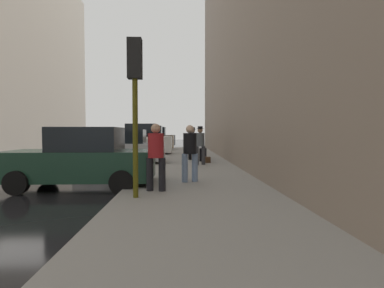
% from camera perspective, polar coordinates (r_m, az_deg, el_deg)
% --- Properties ---
extents(ground_plane, '(120.00, 120.00, 0.00)m').
position_cam_1_polar(ground_plane, '(11.93, -29.96, -5.99)').
color(ground_plane, black).
extents(sidewalk, '(4.00, 40.00, 0.15)m').
position_cam_1_polar(sidewalk, '(10.57, 0.39, -6.31)').
color(sidewalk, gray).
rests_on(sidewalk, ground_plane).
extents(parked_dark_green_sedan, '(4.20, 2.07, 1.79)m').
position_cam_1_polar(parked_dark_green_sedan, '(9.34, -20.18, -2.78)').
color(parked_dark_green_sedan, '#193828').
rests_on(parked_dark_green_sedan, ground_plane).
extents(parked_silver_sedan, '(4.22, 2.10, 1.79)m').
position_cam_1_polar(parked_silver_sedan, '(15.21, -13.11, -0.84)').
color(parked_silver_sedan, '#B7BABF').
rests_on(parked_silver_sedan, ground_plane).
extents(parked_white_van, '(4.64, 2.13, 2.25)m').
position_cam_1_polar(parked_white_van, '(21.36, -9.94, 0.53)').
color(parked_white_van, silver).
rests_on(parked_white_van, ground_plane).
extents(parked_bronze_suv, '(4.63, 2.13, 2.25)m').
position_cam_1_polar(parked_bronze_suv, '(27.04, -8.30, 0.88)').
color(parked_bronze_suv, brown).
rests_on(parked_bronze_suv, ground_plane).
extents(parked_black_suv, '(4.66, 2.17, 2.25)m').
position_cam_1_polar(parked_black_suv, '(33.31, -7.15, 1.13)').
color(parked_black_suv, black).
rests_on(parked_black_suv, ground_plane).
extents(fire_hydrant, '(0.42, 0.22, 0.70)m').
position_cam_1_polar(fire_hydrant, '(16.82, -5.86, -1.71)').
color(fire_hydrant, red).
rests_on(fire_hydrant, sidewalk).
extents(traffic_light, '(0.32, 0.32, 3.60)m').
position_cam_1_polar(traffic_light, '(7.02, -10.81, 11.36)').
color(traffic_light, '#514C0F').
rests_on(traffic_light, sidewalk).
extents(pedestrian_with_fedora, '(0.51, 0.41, 1.78)m').
position_cam_1_polar(pedestrian_with_fedora, '(16.36, 0.16, 0.43)').
color(pedestrian_with_fedora, black).
rests_on(pedestrian_with_fedora, sidewalk).
extents(pedestrian_with_beanie, '(0.53, 0.47, 1.78)m').
position_cam_1_polar(pedestrian_with_beanie, '(13.83, 1.57, 0.11)').
color(pedestrian_with_beanie, '#333338').
rests_on(pedestrian_with_beanie, sidewalk).
extents(pedestrian_in_jeans, '(0.53, 0.50, 1.71)m').
position_cam_1_polar(pedestrian_in_jeans, '(9.00, -0.41, -1.20)').
color(pedestrian_in_jeans, '#728CB2').
rests_on(pedestrian_in_jeans, sidewalk).
extents(pedestrian_in_red_jacket, '(0.52, 0.47, 1.71)m').
position_cam_1_polar(pedestrian_in_red_jacket, '(7.65, -6.90, -1.81)').
color(pedestrian_in_red_jacket, black).
rests_on(pedestrian_in_red_jacket, sidewalk).
extents(rolling_suitcase, '(0.42, 0.60, 1.04)m').
position_cam_1_polar(rolling_suitcase, '(15.65, 2.12, -2.01)').
color(rolling_suitcase, black).
rests_on(rolling_suitcase, sidewalk).
extents(duffel_bag, '(0.32, 0.44, 0.28)m').
position_cam_1_polar(duffel_bag, '(14.92, 2.88, -2.99)').
color(duffel_bag, '#472D19').
rests_on(duffel_bag, sidewalk).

